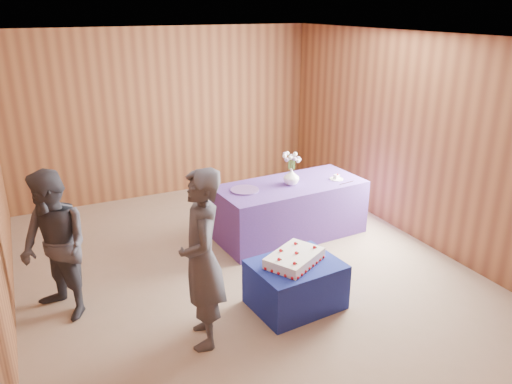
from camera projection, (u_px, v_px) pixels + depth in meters
ground at (243, 271)px, 6.00m from camera, size 6.00×6.00×0.00m
room_shell at (242, 124)px, 5.37m from camera, size 5.04×6.04×2.72m
cake_table at (296, 284)px, 5.24m from camera, size 0.96×0.77×0.50m
serving_table at (290, 210)px, 6.82m from camera, size 2.05×1.01×0.75m
sheet_cake at (294, 258)px, 5.14m from camera, size 0.75×0.67×0.15m
vase at (291, 177)px, 6.63m from camera, size 0.25×0.25×0.22m
flower_spray at (292, 157)px, 6.53m from camera, size 0.25×0.25×0.19m
platter at (245, 190)px, 6.43m from camera, size 0.43×0.43×0.02m
plate at (336, 179)px, 6.85m from camera, size 0.24×0.24×0.01m
cake_slice at (337, 176)px, 6.84m from camera, size 0.08×0.07×0.08m
knife at (347, 183)px, 6.72m from camera, size 0.26×0.06×0.00m
guest_left at (202, 260)px, 4.48m from camera, size 0.55×0.71×1.71m
guest_right at (55, 247)px, 4.90m from camera, size 0.87×0.94×1.55m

